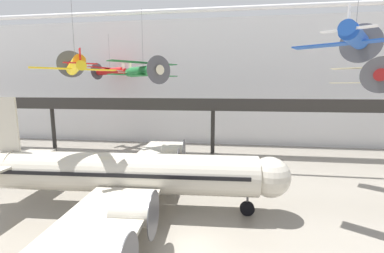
{
  "coord_description": "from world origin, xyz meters",
  "views": [
    {
      "loc": [
        2.42,
        -16.93,
        11.49
      ],
      "look_at": [
        -1.17,
        9.15,
        7.45
      ],
      "focal_mm": 24.0,
      "sensor_mm": 36.0,
      "label": 1
    }
  ],
  "objects_px": {
    "airliner_silver_main": "(125,173)",
    "suspended_plane_yellow_lowwing": "(75,66)",
    "suspended_plane_blue_trainer": "(355,37)",
    "suspended_plane_cream_biplane": "(384,77)",
    "suspended_plane_red_highwing": "(110,71)",
    "suspended_plane_green_biplane": "(143,71)"
  },
  "relations": [
    {
      "from": "airliner_silver_main",
      "to": "suspended_plane_yellow_lowwing",
      "type": "relative_size",
      "value": 3.93
    },
    {
      "from": "suspended_plane_yellow_lowwing",
      "to": "suspended_plane_red_highwing",
      "type": "bearing_deg",
      "value": -21.82
    },
    {
      "from": "suspended_plane_green_biplane",
      "to": "suspended_plane_yellow_lowwing",
      "type": "bearing_deg",
      "value": -66.15
    },
    {
      "from": "suspended_plane_cream_biplane",
      "to": "suspended_plane_blue_trainer",
      "type": "bearing_deg",
      "value": -5.32
    },
    {
      "from": "suspended_plane_yellow_lowwing",
      "to": "suspended_plane_cream_biplane",
      "type": "xyz_separation_m",
      "value": [
        30.21,
        7.64,
        -0.88
      ]
    },
    {
      "from": "suspended_plane_yellow_lowwing",
      "to": "suspended_plane_green_biplane",
      "type": "bearing_deg",
      "value": -56.89
    },
    {
      "from": "suspended_plane_cream_biplane",
      "to": "suspended_plane_red_highwing",
      "type": "bearing_deg",
      "value": -81.55
    },
    {
      "from": "suspended_plane_blue_trainer",
      "to": "suspended_plane_green_biplane",
      "type": "bearing_deg",
      "value": 89.24
    },
    {
      "from": "airliner_silver_main",
      "to": "suspended_plane_cream_biplane",
      "type": "relative_size",
      "value": 3.36
    },
    {
      "from": "suspended_plane_red_highwing",
      "to": "suspended_plane_blue_trainer",
      "type": "bearing_deg",
      "value": 157.32
    },
    {
      "from": "suspended_plane_red_highwing",
      "to": "airliner_silver_main",
      "type": "bearing_deg",
      "value": 134.9
    },
    {
      "from": "airliner_silver_main",
      "to": "suspended_plane_cream_biplane",
      "type": "distance_m",
      "value": 28.35
    },
    {
      "from": "airliner_silver_main",
      "to": "suspended_plane_red_highwing",
      "type": "xyz_separation_m",
      "value": [
        -12.81,
        25.13,
        10.89
      ]
    },
    {
      "from": "airliner_silver_main",
      "to": "suspended_plane_green_biplane",
      "type": "height_order",
      "value": "suspended_plane_green_biplane"
    },
    {
      "from": "suspended_plane_yellow_lowwing",
      "to": "suspended_plane_cream_biplane",
      "type": "bearing_deg",
      "value": -116.15
    },
    {
      "from": "suspended_plane_blue_trainer",
      "to": "suspended_plane_cream_biplane",
      "type": "xyz_separation_m",
      "value": [
        7.44,
        9.74,
        -2.43
      ]
    },
    {
      "from": "suspended_plane_blue_trainer",
      "to": "suspended_plane_cream_biplane",
      "type": "distance_m",
      "value": 12.49
    },
    {
      "from": "airliner_silver_main",
      "to": "suspended_plane_yellow_lowwing",
      "type": "distance_m",
      "value": 10.88
    },
    {
      "from": "suspended_plane_cream_biplane",
      "to": "airliner_silver_main",
      "type": "bearing_deg",
      "value": -39.84
    },
    {
      "from": "suspended_plane_blue_trainer",
      "to": "suspended_plane_cream_biplane",
      "type": "bearing_deg",
      "value": -6.06
    },
    {
      "from": "suspended_plane_yellow_lowwing",
      "to": "suspended_plane_green_biplane",
      "type": "height_order",
      "value": "suspended_plane_green_biplane"
    },
    {
      "from": "suspended_plane_blue_trainer",
      "to": "suspended_plane_green_biplane",
      "type": "distance_m",
      "value": 23.32
    }
  ]
}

